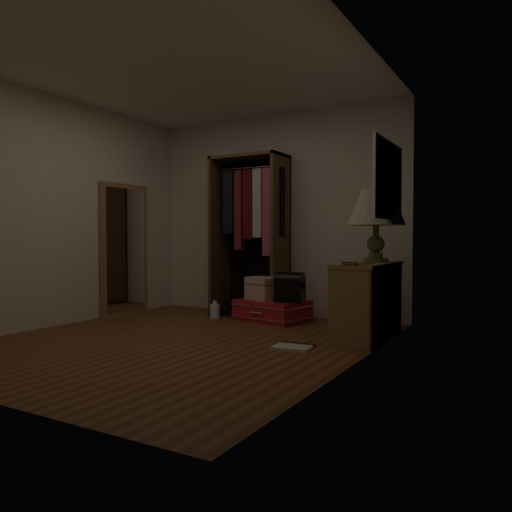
# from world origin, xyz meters

# --- Properties ---
(ground) EXTENTS (4.00, 4.00, 0.00)m
(ground) POSITION_xyz_m (0.00, 0.00, 0.00)
(ground) COLOR brown
(ground) RESTS_ON ground
(room_walls) EXTENTS (3.52, 4.02, 2.60)m
(room_walls) POSITION_xyz_m (0.08, 0.04, 1.50)
(room_walls) COLOR silver
(room_walls) RESTS_ON ground
(console_bookshelf) EXTENTS (0.42, 1.12, 0.75)m
(console_bookshelf) POSITION_xyz_m (1.54, 1.05, 0.39)
(console_bookshelf) COLOR olive
(console_bookshelf) RESTS_ON ground
(open_wardrobe) EXTENTS (0.97, 0.50, 2.05)m
(open_wardrobe) POSITION_xyz_m (-0.22, 1.77, 1.20)
(open_wardrobe) COLOR brown
(open_wardrobe) RESTS_ON ground
(floor_mirror) EXTENTS (0.06, 0.80, 1.70)m
(floor_mirror) POSITION_xyz_m (-1.70, 1.00, 0.85)
(floor_mirror) COLOR #9D704C
(floor_mirror) RESTS_ON ground
(pink_suitcase) EXTENTS (0.93, 0.75, 0.25)m
(pink_suitcase) POSITION_xyz_m (0.21, 1.51, 0.13)
(pink_suitcase) COLOR red
(pink_suitcase) RESTS_ON ground
(train_case) EXTENTS (0.48, 0.41, 0.29)m
(train_case) POSITION_xyz_m (0.10, 1.48, 0.39)
(train_case) COLOR beige
(train_case) RESTS_ON pink_suitcase
(black_bag) EXTENTS (0.35, 0.25, 0.35)m
(black_bag) POSITION_xyz_m (0.49, 1.42, 0.43)
(black_bag) COLOR black
(black_bag) RESTS_ON pink_suitcase
(table_lamp) EXTENTS (0.66, 0.66, 0.74)m
(table_lamp) POSITION_xyz_m (1.54, 1.26, 1.29)
(table_lamp) COLOR #4C582B
(table_lamp) RESTS_ON console_bookshelf
(brass_tray) EXTENTS (0.33, 0.33, 0.01)m
(brass_tray) POSITION_xyz_m (1.54, 0.75, 0.76)
(brass_tray) COLOR olive
(brass_tray) RESTS_ON console_bookshelf
(ceramic_bowl) EXTENTS (0.22, 0.22, 0.04)m
(ceramic_bowl) POSITION_xyz_m (1.49, 0.57, 0.77)
(ceramic_bowl) COLOR #9FBF9F
(ceramic_bowl) RESTS_ON console_bookshelf
(white_jug) EXTENTS (0.13, 0.13, 0.21)m
(white_jug) POSITION_xyz_m (-0.50, 1.33, 0.09)
(white_jug) COLOR white
(white_jug) RESTS_ON ground
(floor_book) EXTENTS (0.36, 0.30, 0.03)m
(floor_book) POSITION_xyz_m (1.09, 0.25, 0.01)
(floor_book) COLOR beige
(floor_book) RESTS_ON ground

